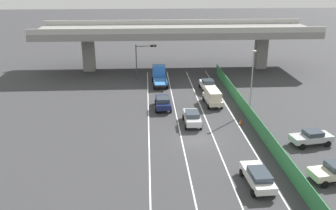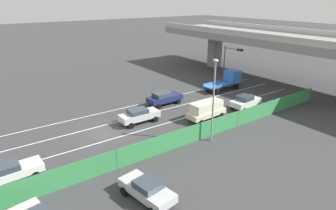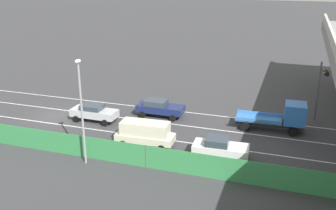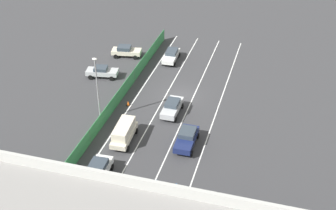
{
  "view_description": "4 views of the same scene",
  "coord_description": "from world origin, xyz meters",
  "px_view_note": "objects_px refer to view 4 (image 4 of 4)",
  "views": [
    {
      "loc": [
        -5.27,
        -35.5,
        16.82
      ],
      "look_at": [
        -2.8,
        7.08,
        1.47
      ],
      "focal_mm": 39.59,
      "sensor_mm": 36.0,
      "label": 1
    },
    {
      "loc": [
        25.51,
        -10.02,
        13.06
      ],
      "look_at": [
        2.28,
        6.49,
        2.36
      ],
      "focal_mm": 30.73,
      "sensor_mm": 36.0,
      "label": 2
    },
    {
      "loc": [
        30.49,
        22.05,
        14.04
      ],
      "look_at": [
        -1.24,
        11.43,
        2.05
      ],
      "focal_mm": 41.53,
      "sensor_mm": 36.0,
      "label": 3
    },
    {
      "loc": [
        -11.99,
        47.53,
        29.6
      ],
      "look_at": [
        0.27,
        4.63,
        1.3
      ],
      "focal_mm": 47.93,
      "sensor_mm": 36.0,
      "label": 4
    }
  ],
  "objects_px": {
    "parked_wagon_silver": "(102,71)",
    "traffic_cone": "(128,103)",
    "car_van_cream": "(124,132)",
    "car_sedan_white": "(171,55)",
    "car_sedan_navy": "(187,138)",
    "car_hatchback_white": "(98,170)",
    "car_sedan_silver": "(172,107)",
    "street_lamp": "(97,84)",
    "parked_sedan_cream": "(126,51)"
  },
  "relations": [
    {
      "from": "car_van_cream",
      "to": "traffic_cone",
      "type": "bearing_deg",
      "value": -73.01
    },
    {
      "from": "street_lamp",
      "to": "car_sedan_silver",
      "type": "bearing_deg",
      "value": -155.67
    },
    {
      "from": "car_sedan_navy",
      "to": "parked_wagon_silver",
      "type": "relative_size",
      "value": 1.03
    },
    {
      "from": "car_sedan_navy",
      "to": "car_hatchback_white",
      "type": "bearing_deg",
      "value": 46.62
    },
    {
      "from": "car_sedan_navy",
      "to": "parked_sedan_cream",
      "type": "xyz_separation_m",
      "value": [
        13.86,
        -18.54,
        -0.03
      ]
    },
    {
      "from": "car_sedan_silver",
      "to": "car_sedan_navy",
      "type": "height_order",
      "value": "car_sedan_navy"
    },
    {
      "from": "car_van_cream",
      "to": "parked_wagon_silver",
      "type": "relative_size",
      "value": 1.09
    },
    {
      "from": "car_hatchback_white",
      "to": "car_sedan_white",
      "type": "xyz_separation_m",
      "value": [
        -0.01,
        -26.48,
        -0.06
      ]
    },
    {
      "from": "car_sedan_silver",
      "to": "parked_wagon_silver",
      "type": "bearing_deg",
      "value": -27.73
    },
    {
      "from": "car_van_cream",
      "to": "car_sedan_silver",
      "type": "height_order",
      "value": "car_van_cream"
    },
    {
      "from": "car_hatchback_white",
      "to": "car_sedan_navy",
      "type": "distance_m",
      "value": 10.25
    },
    {
      "from": "car_sedan_silver",
      "to": "parked_sedan_cream",
      "type": "xyz_separation_m",
      "value": [
        10.7,
        -13.01,
        -0.02
      ]
    },
    {
      "from": "car_hatchback_white",
      "to": "car_van_cream",
      "type": "bearing_deg",
      "value": -92.92
    },
    {
      "from": "car_hatchback_white",
      "to": "street_lamp",
      "type": "xyz_separation_m",
      "value": [
        3.89,
        -9.47,
        3.85
      ]
    },
    {
      "from": "car_van_cream",
      "to": "parked_sedan_cream",
      "type": "distance_m",
      "value": 20.95
    },
    {
      "from": "car_sedan_silver",
      "to": "car_hatchback_white",
      "type": "bearing_deg",
      "value": 73.36
    },
    {
      "from": "car_hatchback_white",
      "to": "parked_wagon_silver",
      "type": "bearing_deg",
      "value": -67.97
    },
    {
      "from": "car_sedan_silver",
      "to": "car_sedan_navy",
      "type": "xyz_separation_m",
      "value": [
        -3.16,
        5.53,
        0.01
      ]
    },
    {
      "from": "car_hatchback_white",
      "to": "street_lamp",
      "type": "bearing_deg",
      "value": -67.69
    },
    {
      "from": "parked_sedan_cream",
      "to": "traffic_cone",
      "type": "distance_m",
      "value": 13.71
    },
    {
      "from": "car_sedan_white",
      "to": "parked_sedan_cream",
      "type": "relative_size",
      "value": 1.05
    },
    {
      "from": "car_hatchback_white",
      "to": "traffic_cone",
      "type": "relative_size",
      "value": 6.68
    },
    {
      "from": "parked_wagon_silver",
      "to": "car_van_cream",
      "type": "bearing_deg",
      "value": 122.18
    },
    {
      "from": "car_hatchback_white",
      "to": "street_lamp",
      "type": "distance_m",
      "value": 10.94
    },
    {
      "from": "parked_wagon_silver",
      "to": "street_lamp",
      "type": "bearing_deg",
      "value": 111.75
    },
    {
      "from": "car_van_cream",
      "to": "car_sedan_navy",
      "type": "relative_size",
      "value": 1.05
    },
    {
      "from": "car_van_cream",
      "to": "parked_wagon_silver",
      "type": "distance_m",
      "value": 15.1
    },
    {
      "from": "car_sedan_navy",
      "to": "car_sedan_white",
      "type": "bearing_deg",
      "value": -69.72
    },
    {
      "from": "parked_wagon_silver",
      "to": "traffic_cone",
      "type": "distance_m",
      "value": 8.33
    },
    {
      "from": "car_hatchback_white",
      "to": "traffic_cone",
      "type": "xyz_separation_m",
      "value": [
        1.8,
        -13.25,
        -0.63
      ]
    },
    {
      "from": "parked_sedan_cream",
      "to": "street_lamp",
      "type": "bearing_deg",
      "value": 100.08
    },
    {
      "from": "car_van_cream",
      "to": "car_sedan_white",
      "type": "xyz_separation_m",
      "value": [
        0.31,
        -20.18,
        -0.33
      ]
    },
    {
      "from": "car_sedan_white",
      "to": "parked_wagon_silver",
      "type": "relative_size",
      "value": 1.05
    },
    {
      "from": "car_sedan_navy",
      "to": "traffic_cone",
      "type": "relative_size",
      "value": 7.16
    },
    {
      "from": "car_van_cream",
      "to": "street_lamp",
      "type": "bearing_deg",
      "value": -36.98
    },
    {
      "from": "car_van_cream",
      "to": "parked_sedan_cream",
      "type": "relative_size",
      "value": 1.08
    },
    {
      "from": "car_sedan_white",
      "to": "car_sedan_navy",
      "type": "bearing_deg",
      "value": 110.28
    },
    {
      "from": "car_sedan_white",
      "to": "car_sedan_navy",
      "type": "relative_size",
      "value": 1.02
    },
    {
      "from": "car_sedan_white",
      "to": "traffic_cone",
      "type": "bearing_deg",
      "value": 82.21
    },
    {
      "from": "car_van_cream",
      "to": "car_sedan_navy",
      "type": "distance_m",
      "value": 6.82
    },
    {
      "from": "car_hatchback_white",
      "to": "parked_sedan_cream",
      "type": "xyz_separation_m",
      "value": [
        6.82,
        -25.99,
        -0.04
      ]
    },
    {
      "from": "car_sedan_navy",
      "to": "car_van_cream",
      "type": "bearing_deg",
      "value": 9.71
    },
    {
      "from": "car_van_cream",
      "to": "car_sedan_white",
      "type": "height_order",
      "value": "car_van_cream"
    },
    {
      "from": "traffic_cone",
      "to": "parked_wagon_silver",
      "type": "bearing_deg",
      "value": -44.56
    },
    {
      "from": "parked_wagon_silver",
      "to": "car_sedan_white",
      "type": "bearing_deg",
      "value": -136.24
    },
    {
      "from": "car_hatchback_white",
      "to": "car_sedan_white",
      "type": "bearing_deg",
      "value": -90.02
    },
    {
      "from": "car_sedan_silver",
      "to": "parked_wagon_silver",
      "type": "height_order",
      "value": "car_sedan_silver"
    },
    {
      "from": "parked_wagon_silver",
      "to": "street_lamp",
      "type": "relative_size",
      "value": 0.56
    },
    {
      "from": "car_sedan_white",
      "to": "car_sedan_silver",
      "type": "bearing_deg",
      "value": 106.0
    },
    {
      "from": "street_lamp",
      "to": "car_hatchback_white",
      "type": "bearing_deg",
      "value": 112.31
    }
  ]
}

